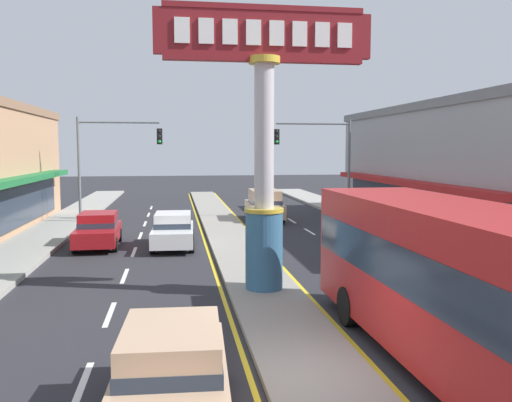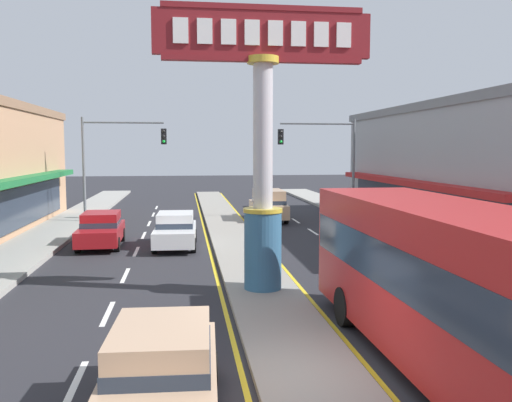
# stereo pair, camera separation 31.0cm
# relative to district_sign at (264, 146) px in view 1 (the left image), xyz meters

# --- Properties ---
(ground_plane) EXTENTS (160.00, 160.00, 0.00)m
(ground_plane) POSITION_rel_district_sign_xyz_m (-0.00, -6.31, -4.45)
(ground_plane) COLOR #28282D
(median_strip) EXTENTS (2.18, 52.00, 0.14)m
(median_strip) POSITION_rel_district_sign_xyz_m (-0.00, 11.69, -4.38)
(median_strip) COLOR gray
(median_strip) RESTS_ON ground
(sidewalk_left) EXTENTS (2.69, 60.00, 0.18)m
(sidewalk_left) POSITION_rel_district_sign_xyz_m (-9.04, 9.69, -4.36)
(sidewalk_left) COLOR #9E9B93
(sidewalk_left) RESTS_ON ground
(sidewalk_right) EXTENTS (2.69, 60.00, 0.18)m
(sidewalk_right) POSITION_rel_district_sign_xyz_m (9.04, 9.69, -4.36)
(sidewalk_right) COLOR #9E9B93
(sidewalk_right) RESTS_ON ground
(lane_markings) EXTENTS (8.92, 52.00, 0.01)m
(lane_markings) POSITION_rel_district_sign_xyz_m (0.00, 10.33, -4.44)
(lane_markings) COLOR silver
(lane_markings) RESTS_ON ground
(district_sign) EXTENTS (6.39, 1.18, 8.36)m
(district_sign) POSITION_rel_district_sign_xyz_m (0.00, 0.00, 0.00)
(district_sign) COLOR #33668C
(district_sign) RESTS_ON median_strip
(storefront_right) EXTENTS (10.68, 22.87, 6.79)m
(storefront_right) POSITION_rel_district_sign_xyz_m (14.63, 11.30, -1.05)
(storefront_right) COLOR #999EA3
(storefront_right) RESTS_ON ground
(traffic_light_left_side) EXTENTS (4.86, 0.46, 6.20)m
(traffic_light_left_side) POSITION_rel_district_sign_xyz_m (-6.33, 16.46, -0.20)
(traffic_light_left_side) COLOR slate
(traffic_light_left_side) RESTS_ON ground
(traffic_light_right_side) EXTENTS (4.86, 0.46, 6.20)m
(traffic_light_right_side) POSITION_rel_district_sign_xyz_m (6.33, 16.42, -0.20)
(traffic_light_right_side) COLOR slate
(traffic_light_right_side) RESTS_ON ground
(sedan_near_right_lane) EXTENTS (1.98, 4.37, 1.53)m
(sedan_near_right_lane) POSITION_rel_district_sign_xyz_m (-2.74, -7.50, -3.66)
(sedan_near_right_lane) COLOR tan
(sedan_near_right_lane) RESTS_ON ground
(bus_far_right_lane) EXTENTS (2.65, 11.22, 3.26)m
(bus_far_right_lane) POSITION_rel_district_sign_xyz_m (2.74, -6.75, -2.58)
(bus_far_right_lane) COLOR #B21E1E
(bus_far_right_lane) RESTS_ON ground
(suv_near_left_lane) EXTENTS (2.04, 4.64, 1.90)m
(suv_near_left_lane) POSITION_rel_district_sign_xyz_m (2.74, 16.34, -3.46)
(suv_near_left_lane) COLOR tan
(suv_near_left_lane) RESTS_ON ground
(sedan_mid_left_lane) EXTENTS (1.95, 4.36, 1.53)m
(sedan_mid_left_lane) POSITION_rel_district_sign_xyz_m (-2.74, 8.12, -3.66)
(sedan_mid_left_lane) COLOR white
(sedan_mid_left_lane) RESTS_ON ground
(sedan_far_left_oncoming) EXTENTS (1.93, 4.35, 1.53)m
(sedan_far_left_oncoming) POSITION_rel_district_sign_xyz_m (-6.04, 8.76, -3.66)
(sedan_far_left_oncoming) COLOR maroon
(sedan_far_left_oncoming) RESTS_ON ground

